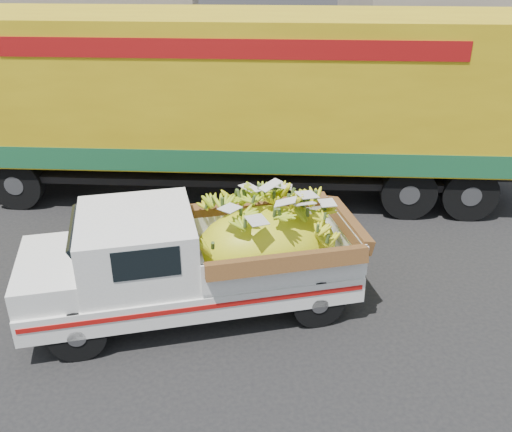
{
  "coord_description": "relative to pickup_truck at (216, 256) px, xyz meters",
  "views": [
    {
      "loc": [
        1.78,
        -7.65,
        5.26
      ],
      "look_at": [
        2.29,
        0.39,
        1.18
      ],
      "focal_mm": 40.0,
      "sensor_mm": 36.0,
      "label": 1
    }
  ],
  "objects": [
    {
      "name": "semi_trailer",
      "position": [
        0.49,
        4.25,
        1.21
      ],
      "size": [
        12.04,
        3.92,
        3.8
      ],
      "rotation": [
        0.0,
        0.0,
        -0.12
      ],
      "color": "black",
      "rests_on": "ground"
    },
    {
      "name": "sidewalk",
      "position": [
        -1.65,
        8.8,
        -0.84
      ],
      "size": [
        60.0,
        4.0,
        0.14
      ],
      "primitive_type": "cube",
      "color": "gray",
      "rests_on": "ground"
    },
    {
      "name": "ground",
      "position": [
        -1.65,
        0.34,
        -0.91
      ],
      "size": [
        100.0,
        100.0,
        0.0
      ],
      "primitive_type": "plane",
      "color": "black",
      "rests_on": "ground"
    },
    {
      "name": "curb",
      "position": [
        -1.65,
        6.7,
        -0.84
      ],
      "size": [
        60.0,
        0.25,
        0.15
      ],
      "primitive_type": "cube",
      "color": "gray",
      "rests_on": "ground"
    },
    {
      "name": "pickup_truck",
      "position": [
        0.0,
        0.0,
        0.0
      ],
      "size": [
        5.04,
        2.49,
        1.69
      ],
      "rotation": [
        0.0,
        0.0,
        0.15
      ],
      "color": "black",
      "rests_on": "ground"
    }
  ]
}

